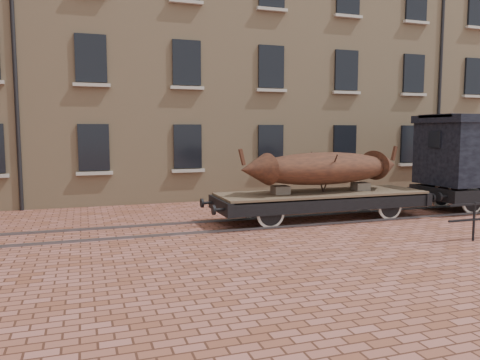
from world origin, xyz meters
name	(u,v)px	position (x,y,z in m)	size (l,w,h in m)	color
ground	(301,221)	(0.00, 0.00, 0.00)	(90.00, 90.00, 0.00)	brown
warehouse_cream	(270,50)	(3.00, 9.99, 7.00)	(40.00, 10.19, 14.00)	tan
rail_track	(301,220)	(0.00, 0.00, 0.03)	(30.00, 1.52, 0.06)	#59595E
flatcar_wagon	(322,198)	(0.70, 0.00, 0.71)	(7.50, 2.03, 1.13)	brown
iron_boat	(324,168)	(0.76, 0.00, 1.64)	(5.79, 1.99, 1.42)	#592E1C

